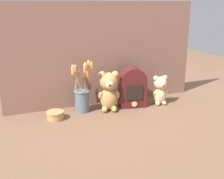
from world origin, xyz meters
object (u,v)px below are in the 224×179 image
(teddy_bear_medium, at_px, (160,89))
(decorative_tin_tall, at_px, (55,115))
(flower_vase, at_px, (82,96))
(teddy_bear_large, at_px, (109,90))
(vintage_radio, at_px, (132,87))

(teddy_bear_medium, height_order, decorative_tin_tall, teddy_bear_medium)
(decorative_tin_tall, bearing_deg, flower_vase, 17.98)
(teddy_bear_medium, xyz_separation_m, decorative_tin_tall, (-0.70, 0.00, -0.08))
(teddy_bear_large, xyz_separation_m, vintage_radio, (0.17, 0.02, -0.00))
(flower_vase, distance_m, decorative_tin_tall, 0.21)
(teddy_bear_medium, relative_size, flower_vase, 0.59)
(teddy_bear_medium, bearing_deg, teddy_bear_large, 176.86)
(flower_vase, bearing_deg, teddy_bear_medium, -6.58)
(flower_vase, height_order, decorative_tin_tall, flower_vase)
(flower_vase, height_order, vintage_radio, flower_vase)
(teddy_bear_medium, bearing_deg, vintage_radio, 167.07)
(decorative_tin_tall, bearing_deg, teddy_bear_medium, -0.05)
(teddy_bear_medium, relative_size, decorative_tin_tall, 1.92)
(teddy_bear_medium, bearing_deg, decorative_tin_tall, 179.95)
(vintage_radio, distance_m, decorative_tin_tall, 0.53)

